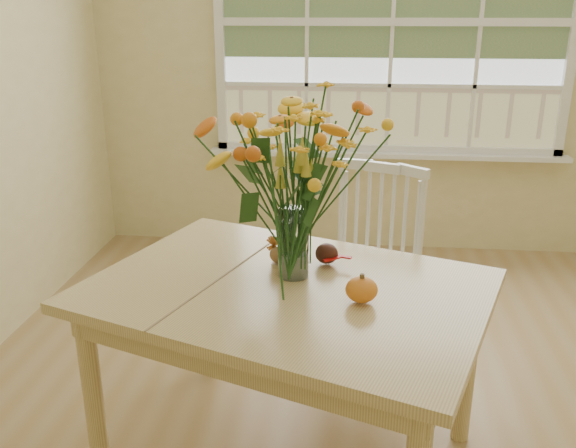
# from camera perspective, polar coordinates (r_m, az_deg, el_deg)

# --- Properties ---
(wall_back) EXTENTS (4.00, 0.02, 2.70)m
(wall_back) POSITION_cam_1_polar(r_m,az_deg,el_deg) (4.20, 9.59, 15.43)
(wall_back) COLOR #D6CA89
(wall_back) RESTS_ON floor
(window) EXTENTS (2.42, 0.12, 1.74)m
(window) POSITION_cam_1_polar(r_m,az_deg,el_deg) (4.16, 9.77, 17.89)
(window) COLOR silver
(window) RESTS_ON wall_back
(dining_table) EXTENTS (1.59, 1.36, 0.72)m
(dining_table) POSITION_cam_1_polar(r_m,az_deg,el_deg) (2.18, -0.05, -7.92)
(dining_table) COLOR tan
(dining_table) RESTS_ON floor
(windsor_chair) EXTENTS (0.57, 0.56, 0.95)m
(windsor_chair) POSITION_cam_1_polar(r_m,az_deg,el_deg) (2.87, 7.76, -3.21)
(windsor_chair) COLOR white
(windsor_chair) RESTS_ON floor
(flower_vase) EXTENTS (0.52, 0.52, 0.62)m
(flower_vase) POSITION_cam_1_polar(r_m,az_deg,el_deg) (2.09, 0.52, 4.56)
(flower_vase) COLOR white
(flower_vase) RESTS_ON dining_table
(pumpkin) EXTENTS (0.11, 0.11, 0.08)m
(pumpkin) POSITION_cam_1_polar(r_m,az_deg,el_deg) (2.02, 6.90, -6.23)
(pumpkin) COLOR orange
(pumpkin) RESTS_ON dining_table
(turkey_figurine) EXTENTS (0.10, 0.09, 0.10)m
(turkey_figurine) POSITION_cam_1_polar(r_m,az_deg,el_deg) (2.28, -0.80, -2.95)
(turkey_figurine) COLOR #CCB78C
(turkey_figurine) RESTS_ON dining_table
(dark_gourd) EXTENTS (0.12, 0.09, 0.08)m
(dark_gourd) POSITION_cam_1_polar(r_m,az_deg,el_deg) (2.30, 3.63, -2.87)
(dark_gourd) COLOR #38160F
(dark_gourd) RESTS_ON dining_table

